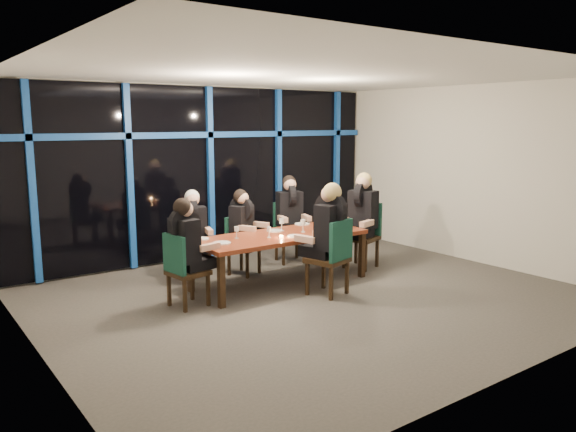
{
  "coord_description": "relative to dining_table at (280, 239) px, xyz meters",
  "views": [
    {
      "loc": [
        -4.67,
        -5.77,
        2.38
      ],
      "look_at": [
        0.0,
        0.6,
        1.05
      ],
      "focal_mm": 35.0,
      "sensor_mm": 36.0,
      "label": 1
    }
  ],
  "objects": [
    {
      "name": "chair_end_right",
      "position": [
        1.72,
        0.02,
        -0.09
      ],
      "size": [
        0.62,
        0.62,
        1.07
      ],
      "rotation": [
        0.0,
        0.0,
        5.01
      ],
      "color": "black",
      "rests_on": "ground"
    },
    {
      "name": "chair_far_right",
      "position": [
        0.94,
        1.07,
        -0.12
      ],
      "size": [
        0.58,
        0.58,
        1.01
      ],
      "rotation": [
        0.0,
        0.0,
        -0.29
      ],
      "color": "black",
      "rests_on": "ground"
    },
    {
      "name": "water_pitcher",
      "position": [
        0.84,
        -0.27,
        0.16
      ],
      "size": [
        0.11,
        0.1,
        0.18
      ],
      "rotation": [
        0.0,
        0.0,
        0.39
      ],
      "color": "silver",
      "rests_on": "dining_table"
    },
    {
      "name": "diner_near_mid",
      "position": [
        0.23,
        -0.81,
        0.34
      ],
      "size": [
        0.62,
        0.72,
        1.04
      ],
      "rotation": [
        0.0,
        0.0,
        3.41
      ],
      "color": "black",
      "rests_on": "ground"
    },
    {
      "name": "plate_end_left",
      "position": [
        -1.0,
        -0.04,
        0.08
      ],
      "size": [
        0.24,
        0.24,
        0.01
      ],
      "primitive_type": "cylinder",
      "color": "white",
      "rests_on": "dining_table"
    },
    {
      "name": "plate_far_right",
      "position": [
        0.76,
        0.45,
        0.08
      ],
      "size": [
        0.24,
        0.24,
        0.01
      ],
      "primitive_type": "cylinder",
      "color": "white",
      "rests_on": "dining_table"
    },
    {
      "name": "wine_glass_d",
      "position": [
        -0.66,
        0.13,
        0.19
      ],
      "size": [
        0.07,
        0.07,
        0.17
      ],
      "color": "white",
      "rests_on": "dining_table"
    },
    {
      "name": "diner_far_right",
      "position": [
        0.92,
        0.99,
        0.28
      ],
      "size": [
        0.59,
        0.69,
        0.99
      ],
      "rotation": [
        0.0,
        0.0,
        -0.29
      ],
      "color": "black",
      "rests_on": "ground"
    },
    {
      "name": "diner_far_left",
      "position": [
        -0.94,
        0.91,
        0.22
      ],
      "size": [
        0.55,
        0.64,
        0.92
      ],
      "rotation": [
        0.0,
        0.0,
        -0.3
      ],
      "color": "black",
      "rests_on": "ground"
    },
    {
      "name": "chair_near_mid",
      "position": [
        0.26,
        -0.9,
        -0.08
      ],
      "size": [
        0.61,
        0.61,
        1.07
      ],
      "rotation": [
        0.0,
        0.0,
        3.41
      ],
      "color": "black",
      "rests_on": "ground"
    },
    {
      "name": "chair_far_mid",
      "position": [
        -0.18,
        0.84,
        -0.17
      ],
      "size": [
        0.56,
        0.56,
        0.92
      ],
      "rotation": [
        0.0,
        0.0,
        0.42
      ],
      "color": "black",
      "rests_on": "ground"
    },
    {
      "name": "plate_far_left",
      "position": [
        -1.11,
        0.37,
        0.08
      ],
      "size": [
        0.24,
        0.24,
        0.01
      ],
      "primitive_type": "cylinder",
      "color": "white",
      "rests_on": "dining_table"
    },
    {
      "name": "wine_glass_c",
      "position": [
        0.38,
        -0.07,
        0.21
      ],
      "size": [
        0.07,
        0.07,
        0.19
      ],
      "color": "silver",
      "rests_on": "dining_table"
    },
    {
      "name": "diner_end_left",
      "position": [
        -1.55,
        -0.12,
        0.25
      ],
      "size": [
        0.64,
        0.52,
        0.95
      ],
      "rotation": [
        0.0,
        0.0,
        1.72
      ],
      "color": "black",
      "rests_on": "ground"
    },
    {
      "name": "tea_light",
      "position": [
        -0.13,
        -0.21,
        0.08
      ],
      "size": [
        0.05,
        0.05,
        0.03
      ],
      "primitive_type": "cylinder",
      "color": "#FCA64B",
      "rests_on": "dining_table"
    },
    {
      "name": "dining_table",
      "position": [
        0.0,
        0.0,
        0.0
      ],
      "size": [
        2.6,
        1.0,
        0.75
      ],
      "color": "maroon",
      "rests_on": "ground"
    },
    {
      "name": "diner_far_mid",
      "position": [
        -0.15,
        0.77,
        0.2
      ],
      "size": [
        0.58,
        0.63,
        0.9
      ],
      "rotation": [
        0.0,
        0.0,
        0.42
      ],
      "color": "black",
      "rests_on": "ground"
    },
    {
      "name": "diner_end_right",
      "position": [
        1.63,
        -0.01,
        0.34
      ],
      "size": [
        0.73,
        0.63,
        1.04
      ],
      "rotation": [
        0.0,
        0.0,
        5.01
      ],
      "color": "black",
      "rests_on": "ground"
    },
    {
      "name": "wine_glass_a",
      "position": [
        -0.26,
        -0.09,
        0.18
      ],
      "size": [
        0.06,
        0.06,
        0.16
      ],
      "color": "silver",
      "rests_on": "dining_table"
    },
    {
      "name": "wine_glass_e",
      "position": [
        0.9,
        0.09,
        0.2
      ],
      "size": [
        0.07,
        0.07,
        0.19
      ],
      "color": "silver",
      "rests_on": "dining_table"
    },
    {
      "name": "chair_end_left",
      "position": [
        -1.63,
        -0.13,
        -0.14
      ],
      "size": [
        0.51,
        0.51,
        0.97
      ],
      "rotation": [
        0.0,
        0.0,
        1.72
      ],
      "color": "black",
      "rests_on": "ground"
    },
    {
      "name": "room",
      "position": [
        0.0,
        -0.8,
        1.34
      ],
      "size": [
        7.04,
        7.0,
        3.02
      ],
      "color": "#514D48",
      "rests_on": "ground"
    },
    {
      "name": "plate_end_right",
      "position": [
        1.09,
        -0.17,
        0.08
      ],
      "size": [
        0.24,
        0.24,
        0.01
      ],
      "primitive_type": "cylinder",
      "color": "white",
      "rests_on": "dining_table"
    },
    {
      "name": "plate_near_mid",
      "position": [
        0.08,
        -0.27,
        0.08
      ],
      "size": [
        0.24,
        0.24,
        0.01
      ],
      "primitive_type": "cylinder",
      "color": "white",
      "rests_on": "dining_table"
    },
    {
      "name": "wine_bottle",
      "position": [
        1.0,
        -0.2,
        0.21
      ],
      "size": [
        0.08,
        0.08,
        0.36
      ],
      "rotation": [
        0.0,
        0.0,
        -0.24
      ],
      "color": "black",
      "rests_on": "dining_table"
    },
    {
      "name": "chair_far_left",
      "position": [
        -0.92,
        0.99,
        -0.16
      ],
      "size": [
        0.55,
        0.55,
        0.94
      ],
      "rotation": [
        0.0,
        0.0,
        -0.3
      ],
      "color": "black",
      "rests_on": "ground"
    },
    {
      "name": "plate_far_mid",
      "position": [
        0.08,
        0.25,
        0.08
      ],
      "size": [
        0.24,
        0.24,
        0.01
      ],
      "primitive_type": "cylinder",
      "color": "white",
      "rests_on": "dining_table"
    },
    {
      "name": "wine_glass_b",
      "position": [
        0.17,
        0.2,
        0.21
      ],
      "size": [
        0.07,
        0.07,
        0.19
      ],
      "color": "silver",
      "rests_on": "dining_table"
    },
    {
      "name": "window_wall",
      "position": [
        0.01,
        2.13,
        0.87
      ],
      "size": [
        6.86,
        0.43,
        2.94
      ],
      "color": "black",
      "rests_on": "ground"
    }
  ]
}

